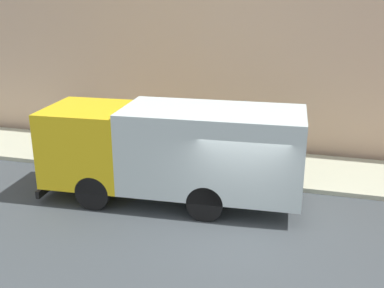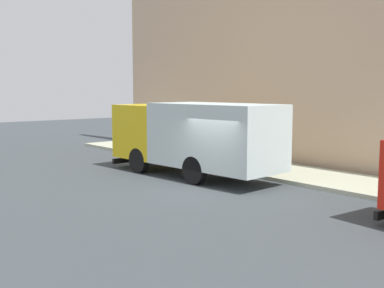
{
  "view_description": "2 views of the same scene",
  "coord_description": "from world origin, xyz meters",
  "px_view_note": "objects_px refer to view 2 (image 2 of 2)",
  "views": [
    {
      "loc": [
        -11.32,
        -1.73,
        6.34
      ],
      "look_at": [
        1.71,
        1.84,
        1.8
      ],
      "focal_mm": 42.99,
      "sensor_mm": 36.0,
      "label": 1
    },
    {
      "loc": [
        -11.18,
        -12.41,
        3.57
      ],
      "look_at": [
        1.33,
        2.42,
        1.34
      ],
      "focal_mm": 44.65,
      "sensor_mm": 36.0,
      "label": 2
    }
  ],
  "objects_px": {
    "pedestrian_walking": "(182,140)",
    "street_sign_post": "(260,134)",
    "pedestrian_standing": "(193,135)",
    "large_utility_truck": "(193,135)",
    "traffic_cone_orange": "(192,153)"
  },
  "relations": [
    {
      "from": "large_utility_truck",
      "to": "pedestrian_walking",
      "type": "relative_size",
      "value": 5.02
    },
    {
      "from": "pedestrian_walking",
      "to": "pedestrian_standing",
      "type": "relative_size",
      "value": 0.97
    },
    {
      "from": "pedestrian_walking",
      "to": "traffic_cone_orange",
      "type": "height_order",
      "value": "pedestrian_walking"
    },
    {
      "from": "traffic_cone_orange",
      "to": "street_sign_post",
      "type": "xyz_separation_m",
      "value": [
        -0.35,
        -4.68,
        1.3
      ]
    },
    {
      "from": "pedestrian_walking",
      "to": "street_sign_post",
      "type": "bearing_deg",
      "value": 105.62
    },
    {
      "from": "traffic_cone_orange",
      "to": "street_sign_post",
      "type": "bearing_deg",
      "value": -94.29
    },
    {
      "from": "pedestrian_standing",
      "to": "large_utility_truck",
      "type": "bearing_deg",
      "value": 59.42
    },
    {
      "from": "pedestrian_walking",
      "to": "pedestrian_standing",
      "type": "height_order",
      "value": "pedestrian_standing"
    },
    {
      "from": "pedestrian_standing",
      "to": "pedestrian_walking",
      "type": "bearing_deg",
      "value": 47.08
    },
    {
      "from": "large_utility_truck",
      "to": "pedestrian_walking",
      "type": "bearing_deg",
      "value": 53.18
    },
    {
      "from": "pedestrian_standing",
      "to": "traffic_cone_orange",
      "type": "distance_m",
      "value": 3.67
    },
    {
      "from": "large_utility_truck",
      "to": "traffic_cone_orange",
      "type": "distance_m",
      "value": 3.84
    },
    {
      "from": "pedestrian_walking",
      "to": "traffic_cone_orange",
      "type": "bearing_deg",
      "value": 96.52
    },
    {
      "from": "traffic_cone_orange",
      "to": "pedestrian_walking",
      "type": "bearing_deg",
      "value": 74.15
    },
    {
      "from": "large_utility_truck",
      "to": "pedestrian_standing",
      "type": "distance_m",
      "value": 7.28
    }
  ]
}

